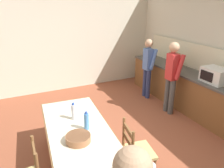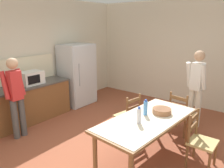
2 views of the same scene
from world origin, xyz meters
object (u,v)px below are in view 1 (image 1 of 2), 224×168
chair_side_far_right (136,151)px  person_at_counter (172,75)px  microwave (215,75)px  person_at_sink (148,66)px  dining_table (78,132)px  bottle_off_centre (87,121)px  serving_bowl (78,138)px  paper_bag (174,60)px  bottle_near_centre (74,112)px

chair_side_far_right → person_at_counter: 2.27m
microwave → person_at_sink: 1.71m
dining_table → microwave: bearing=94.2°
dining_table → chair_side_far_right: 0.88m
bottle_off_centre → serving_bowl: (0.23, -0.19, -0.07)m
paper_bag → serving_bowl: paper_bag is taller
chair_side_far_right → person_at_sink: 2.95m
dining_table → person_at_sink: 3.07m
person_at_counter → serving_bowl: bearing=-153.9°
bottle_near_centre → chair_side_far_right: bottle_near_centre is taller
bottle_near_centre → person_at_sink: bearing=123.5°
dining_table → bottle_near_centre: size_ratio=7.37×
paper_bag → person_at_counter: 0.77m
paper_bag → chair_side_far_right: 3.03m
person_at_sink → dining_table: bearing=-142.9°
dining_table → person_at_sink: person_at_sink is taller
paper_bag → bottle_off_centre: (1.56, -2.84, -0.18)m
bottle_near_centre → person_at_sink: 2.91m
microwave → bottle_off_centre: size_ratio=1.85×
bottle_off_centre → microwave: bearing=96.5°
microwave → serving_bowl: bearing=-79.7°
paper_bag → serving_bowl: bearing=-59.4°
microwave → bottle_near_centre: microwave is taller
microwave → serving_bowl: (0.55, -3.04, -0.23)m
bottle_off_centre → person_at_counter: person_at_counter is taller
bottle_off_centre → person_at_counter: 2.53m
person_at_counter → chair_side_far_right: bearing=-141.3°
dining_table → serving_bowl: bearing=-15.5°
bottle_near_centre → person_at_sink: person_at_sink is taller
bottle_off_centre → bottle_near_centre: bearing=-166.6°
microwave → person_at_counter: person_at_counter is taller
bottle_near_centre → serving_bowl: size_ratio=0.84×
dining_table → bottle_off_centre: bottle_off_centre is taller
dining_table → person_at_sink: size_ratio=1.28×
chair_side_far_right → person_at_counter: (-1.39, 1.73, 0.48)m
serving_bowl → bottle_off_centre: bearing=139.5°
microwave → dining_table: bearing=-85.8°
chair_side_far_right → person_at_counter: size_ratio=0.56×
paper_bag → microwave: bearing=0.4°
microwave → bottle_off_centre: (0.32, -2.84, -0.15)m
paper_bag → dining_table: 3.30m
serving_bowl → person_at_sink: person_at_sink is taller
person_at_sink → chair_side_far_right: bearing=-126.9°
serving_bowl → person_at_sink: 3.35m
bottle_off_centre → person_at_counter: size_ratio=0.17×
bottle_off_centre → dining_table: bearing=-135.9°
serving_bowl → person_at_counter: 2.81m
bottle_near_centre → serving_bowl: (0.57, -0.11, -0.07)m
dining_table → person_at_counter: bearing=110.4°
dining_table → bottle_near_centre: (-0.24, 0.02, 0.21)m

